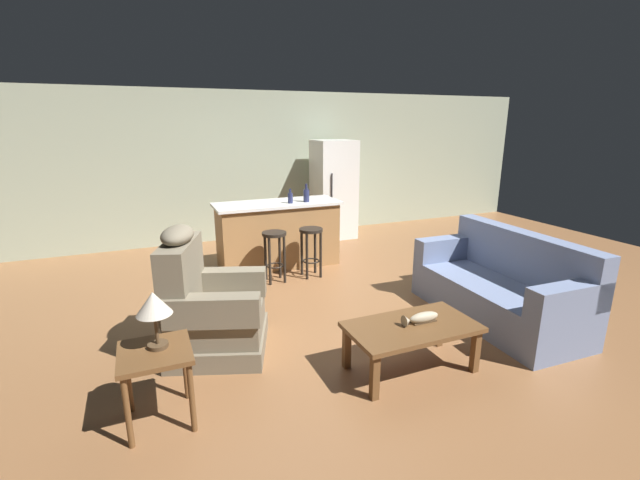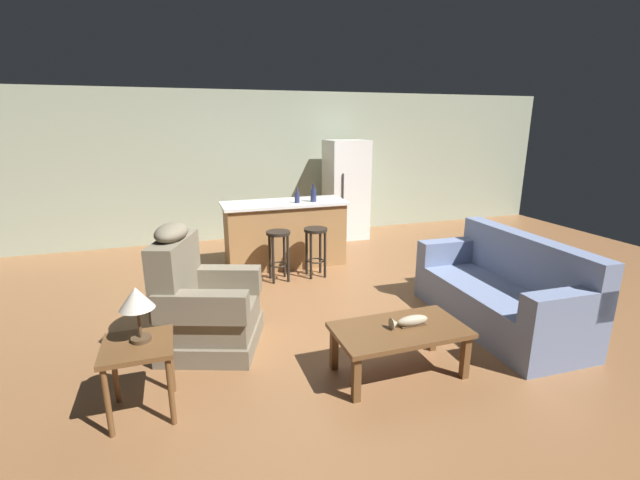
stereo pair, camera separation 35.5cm
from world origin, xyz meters
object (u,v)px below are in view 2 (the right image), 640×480
Objects in this scene: fish_figurine at (409,321)px; coffee_table at (399,334)px; bar_stool_left at (279,247)px; bottle_short_amber at (297,197)px; end_table at (139,356)px; bar_stool_right at (316,243)px; bottle_tall_green at (313,195)px; refrigerator at (346,190)px; kitchen_island at (285,233)px; table_lamp at (136,301)px; recliner_near_lamp at (202,305)px; couch at (502,293)px.

coffee_table is at bearing -176.70° from fish_figurine.
bottle_short_amber reaches higher than bar_stool_left.
bar_stool_right is (2.09, 2.36, 0.01)m from end_table.
fish_figurine is at bearing -92.35° from bottle_tall_green.
refrigerator reaches higher than coffee_table.
table_lamp is at bearing -121.31° from kitchen_island.
refrigerator is at bearing 73.83° from coffee_table.
bar_stool_right is at bearing 48.38° from end_table.
end_table reaches higher than coffee_table.
kitchen_island is (1.79, 2.95, -0.39)m from table_lamp.
kitchen_island is 2.65× the size of bar_stool_left.
recliner_near_lamp is 2.51m from kitchen_island.
table_lamp is 1.57× the size of bottle_tall_green.
kitchen_island is at bearing 77.65° from recliner_near_lamp.
bottle_short_amber is (1.95, 2.81, 0.16)m from table_lamp.
bottle_tall_green reaches higher than bar_stool_left.
refrigerator is at bearing 39.68° from kitchen_island.
bottle_tall_green reaches higher than kitchen_island.
bottle_tall_green is at bearing 68.82° from recliner_near_lamp.
table_lamp reaches higher than end_table.
bottle_tall_green is (0.13, 0.51, 0.58)m from bar_stool_right.
coffee_table is at bearing -89.27° from bottle_short_amber.
bottle_tall_green is at bearing 85.98° from coffee_table.
refrigerator is 1.69m from bottle_tall_green.
bottle_tall_green reaches higher than end_table.
coffee_table is at bearing -13.30° from recliner_near_lamp.
couch is 2.90m from bottle_tall_green.
fish_figurine is at bearing -78.03° from bar_stool_left.
couch is 2.83× the size of bar_stool_right.
coffee_table is 2.53m from bar_stool_left.
coffee_table is 0.62× the size of refrigerator.
couch is 4.70× the size of table_lamp.
fish_figurine is at bearing -84.85° from kitchen_island.
refrigerator is (2.78, 3.33, 0.46)m from recliner_near_lamp.
bar_stool_right is (1.61, 1.50, 0.05)m from recliner_near_lamp.
refrigerator is (1.17, 1.83, 0.41)m from bar_stool_right.
bottle_short_amber is at bearing 72.97° from recliner_near_lamp.
end_table is 0.41m from table_lamp.
fish_figurine is 1.65× the size of bottle_short_amber.
kitchen_island is at bearing 95.15° from fish_figurine.
coffee_table is 0.61× the size of kitchen_island.
refrigerator is 1.86m from bottle_short_amber.
refrigerator reaches higher than recliner_near_lamp.
recliner_near_lamp reaches higher than bar_stool_right.
bottle_tall_green reaches higher than fish_figurine.
refrigerator is (3.27, 4.19, 0.42)m from end_table.
bottle_short_amber is at bearing 50.99° from bar_stool_left.
refrigerator reaches higher than couch.
couch is 1.09× the size of refrigerator.
kitchen_island is 2.65× the size of bar_stool_right.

